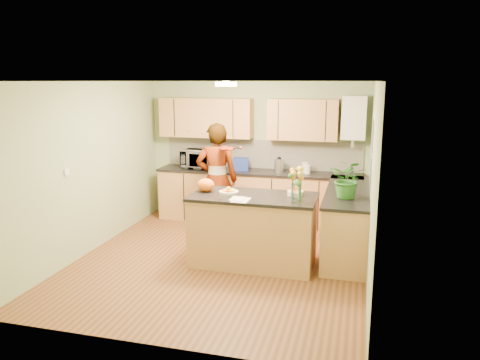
# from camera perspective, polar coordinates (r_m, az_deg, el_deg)

# --- Properties ---
(floor) EXTENTS (4.50, 4.50, 0.00)m
(floor) POSITION_cam_1_polar(r_m,az_deg,el_deg) (6.75, -2.32, -9.77)
(floor) COLOR #583719
(floor) RESTS_ON ground
(ceiling) EXTENTS (4.00, 4.50, 0.02)m
(ceiling) POSITION_cam_1_polar(r_m,az_deg,el_deg) (6.27, -2.52, 11.95)
(ceiling) COLOR silver
(ceiling) RESTS_ON wall_back
(wall_back) EXTENTS (4.00, 0.02, 2.50)m
(wall_back) POSITION_cam_1_polar(r_m,az_deg,el_deg) (8.54, 2.03, 3.55)
(wall_back) COLOR #98B07D
(wall_back) RESTS_ON floor
(wall_front) EXTENTS (4.00, 0.02, 2.50)m
(wall_front) POSITION_cam_1_polar(r_m,az_deg,el_deg) (4.36, -11.17, -4.96)
(wall_front) COLOR #98B07D
(wall_front) RESTS_ON floor
(wall_left) EXTENTS (0.02, 4.50, 2.50)m
(wall_left) POSITION_cam_1_polar(r_m,az_deg,el_deg) (7.23, -17.75, 1.44)
(wall_left) COLOR #98B07D
(wall_left) RESTS_ON floor
(wall_right) EXTENTS (0.02, 4.50, 2.50)m
(wall_right) POSITION_cam_1_polar(r_m,az_deg,el_deg) (6.12, 15.77, -0.28)
(wall_right) COLOR #98B07D
(wall_right) RESTS_ON floor
(back_counter) EXTENTS (3.64, 0.62, 0.94)m
(back_counter) POSITION_cam_1_polar(r_m,az_deg,el_deg) (8.38, 2.21, -2.04)
(back_counter) COLOR #BD7C4B
(back_counter) RESTS_ON floor
(right_counter) EXTENTS (0.62, 2.24, 0.94)m
(right_counter) POSITION_cam_1_polar(r_m,az_deg,el_deg) (7.14, 12.91, -4.86)
(right_counter) COLOR #BD7C4B
(right_counter) RESTS_ON floor
(splashback) EXTENTS (3.60, 0.02, 0.52)m
(splashback) POSITION_cam_1_polar(r_m,az_deg,el_deg) (8.51, 2.66, 3.18)
(splashback) COLOR white
(splashback) RESTS_ON back_counter
(upper_cabinets) EXTENTS (3.20, 0.34, 0.70)m
(upper_cabinets) POSITION_cam_1_polar(r_m,az_deg,el_deg) (8.35, 0.61, 7.51)
(upper_cabinets) COLOR #BD7C4B
(upper_cabinets) RESTS_ON wall_back
(boiler) EXTENTS (0.40, 0.30, 0.86)m
(boiler) POSITION_cam_1_polar(r_m,az_deg,el_deg) (8.11, 13.71, 7.37)
(boiler) COLOR white
(boiler) RESTS_ON wall_back
(window_right) EXTENTS (0.01, 1.30, 1.05)m
(window_right) POSITION_cam_1_polar(r_m,az_deg,el_deg) (6.66, 15.79, 3.31)
(window_right) COLOR white
(window_right) RESTS_ON wall_right
(light_switch) EXTENTS (0.02, 0.09, 0.09)m
(light_switch) POSITION_cam_1_polar(r_m,az_deg,el_deg) (6.73, -20.38, 0.93)
(light_switch) COLOR white
(light_switch) RESTS_ON wall_left
(ceiling_lamp) EXTENTS (0.30, 0.30, 0.07)m
(ceiling_lamp) POSITION_cam_1_polar(r_m,az_deg,el_deg) (6.56, -1.73, 11.62)
(ceiling_lamp) COLOR #FFEABF
(ceiling_lamp) RESTS_ON ceiling
(peninsula_island) EXTENTS (1.71, 0.87, 0.98)m
(peninsula_island) POSITION_cam_1_polar(r_m,az_deg,el_deg) (6.49, 1.63, -6.07)
(peninsula_island) COLOR #BD7C4B
(peninsula_island) RESTS_ON floor
(fruit_dish) EXTENTS (0.27, 0.27, 0.09)m
(fruit_dish) POSITION_cam_1_polar(r_m,az_deg,el_deg) (6.44, -1.38, -1.36)
(fruit_dish) COLOR beige
(fruit_dish) RESTS_ON peninsula_island
(orange_bowl) EXTENTS (0.22, 0.22, 0.13)m
(orange_bowl) POSITION_cam_1_polar(r_m,az_deg,el_deg) (6.39, 6.77, -1.39)
(orange_bowl) COLOR beige
(orange_bowl) RESTS_ON peninsula_island
(flower_vase) EXTENTS (0.28, 0.28, 0.52)m
(flower_vase) POSITION_cam_1_polar(r_m,az_deg,el_deg) (6.00, 6.87, 0.55)
(flower_vase) COLOR silver
(flower_vase) RESTS_ON peninsula_island
(orange_bag) EXTENTS (0.30, 0.28, 0.19)m
(orange_bag) POSITION_cam_1_polar(r_m,az_deg,el_deg) (6.57, -4.20, -0.62)
(orange_bag) COLOR orange
(orange_bag) RESTS_ON peninsula_island
(papers) EXTENTS (0.22, 0.29, 0.01)m
(papers) POSITION_cam_1_polar(r_m,az_deg,el_deg) (6.10, 0.10, -2.43)
(papers) COLOR silver
(papers) RESTS_ON peninsula_island
(violinist) EXTENTS (0.76, 0.58, 1.85)m
(violinist) POSITION_cam_1_polar(r_m,az_deg,el_deg) (7.60, -2.84, 0.01)
(violinist) COLOR #E9A68E
(violinist) RESTS_ON floor
(violin) EXTENTS (0.57, 0.50, 0.14)m
(violin) POSITION_cam_1_polar(r_m,az_deg,el_deg) (7.24, -1.90, 3.89)
(violin) COLOR #4E0C04
(violin) RESTS_ON violinist
(microwave) EXTENTS (0.62, 0.44, 0.33)m
(microwave) POSITION_cam_1_polar(r_m,az_deg,el_deg) (8.56, -5.00, 2.55)
(microwave) COLOR white
(microwave) RESTS_ON back_counter
(blue_box) EXTENTS (0.31, 0.26, 0.22)m
(blue_box) POSITION_cam_1_polar(r_m,az_deg,el_deg) (8.34, 0.10, 1.96)
(blue_box) COLOR navy
(blue_box) RESTS_ON back_counter
(kettle) EXTENTS (0.16, 0.16, 0.31)m
(kettle) POSITION_cam_1_polar(r_m,az_deg,el_deg) (8.21, 4.78, 1.87)
(kettle) COLOR silver
(kettle) RESTS_ON back_counter
(jar_cream) EXTENTS (0.14, 0.14, 0.19)m
(jar_cream) POSITION_cam_1_polar(r_m,az_deg,el_deg) (8.18, 7.98, 1.52)
(jar_cream) COLOR beige
(jar_cream) RESTS_ON back_counter
(jar_white) EXTENTS (0.12, 0.12, 0.15)m
(jar_white) POSITION_cam_1_polar(r_m,az_deg,el_deg) (8.10, 8.24, 1.29)
(jar_white) COLOR white
(jar_white) RESTS_ON back_counter
(potted_plant) EXTENTS (0.60, 0.56, 0.54)m
(potted_plant) POSITION_cam_1_polar(r_m,az_deg,el_deg) (6.47, 13.06, 0.13)
(potted_plant) COLOR #2B6A23
(potted_plant) RESTS_ON right_counter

